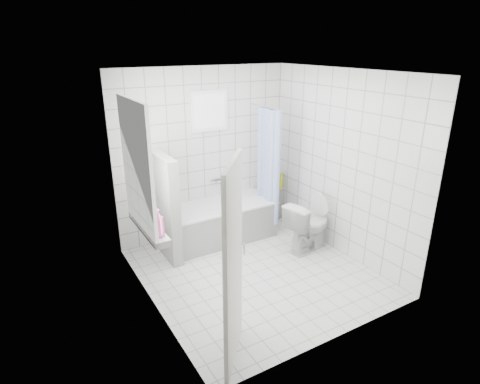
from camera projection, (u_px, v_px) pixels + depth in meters
ground at (255, 272)px, 5.40m from camera, size 3.00×3.00×0.00m
ceiling at (258, 71)px, 4.49m from camera, size 3.00×3.00×0.00m
wall_back at (204, 154)px, 6.15m from camera, size 2.80×0.02×2.60m
wall_front at (343, 226)px, 3.73m from camera, size 2.80×0.02×2.60m
wall_left at (146, 203)px, 4.28m from camera, size 0.02×3.00×2.60m
wall_right at (341, 165)px, 5.61m from camera, size 0.02×3.00×2.60m
window_left at (139, 168)px, 4.43m from camera, size 0.01×0.90×1.40m
window_back at (210, 111)px, 5.93m from camera, size 0.50×0.01×0.50m
window_sill at (149, 228)px, 4.71m from camera, size 0.18×1.02×0.08m
door at (233, 267)px, 3.63m from camera, size 0.54×0.64×2.00m
bathtub at (221, 221)px, 6.24m from camera, size 1.67×0.77×0.58m
partition_wall at (165, 207)px, 5.61m from camera, size 0.15×0.85×1.50m
tiled_ledge at (275, 202)px, 7.02m from camera, size 0.40×0.24×0.55m
toilet at (308, 226)px, 5.89m from camera, size 0.81×0.55×0.76m
curtain_rod at (265, 107)px, 5.99m from camera, size 0.02×0.80×0.02m
shower_curtain at (269, 167)px, 6.20m from camera, size 0.14×0.48×1.78m
tub_faucet at (216, 180)px, 6.36m from camera, size 0.18×0.06×0.06m
sill_bottles at (152, 217)px, 4.56m from camera, size 0.15×0.77×0.32m
ledge_bottles at (277, 182)px, 6.85m from camera, size 0.15×0.17×0.28m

